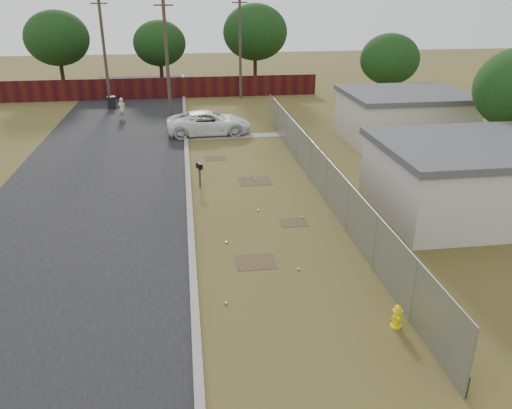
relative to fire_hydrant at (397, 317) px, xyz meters
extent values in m
plane|color=brown|center=(-2.60, 9.19, -0.35)|extent=(120.00, 120.00, 0.00)
cube|color=black|center=(-10.10, 17.19, -0.34)|extent=(9.00, 60.00, 0.02)
cube|color=#99968E|center=(-5.60, 17.19, -0.29)|extent=(0.25, 60.00, 0.12)
cube|color=#99968E|center=(-2.60, 20.69, -0.33)|extent=(6.20, 1.00, 0.03)
cylinder|color=gray|center=(0.50, -2.81, 0.65)|extent=(0.06, 0.06, 2.00)
cylinder|color=gray|center=(0.50, 0.19, 0.65)|extent=(0.06, 0.06, 2.00)
cylinder|color=gray|center=(0.50, 3.19, 0.65)|extent=(0.06, 0.06, 2.00)
cylinder|color=gray|center=(0.50, 6.19, 0.65)|extent=(0.06, 0.06, 2.00)
cylinder|color=gray|center=(0.50, 9.19, 0.65)|extent=(0.06, 0.06, 2.00)
cylinder|color=gray|center=(0.50, 12.19, 0.65)|extent=(0.06, 0.06, 2.00)
cylinder|color=gray|center=(0.50, 15.19, 0.65)|extent=(0.06, 0.06, 2.00)
cylinder|color=gray|center=(0.50, 18.19, 0.65)|extent=(0.06, 0.06, 2.00)
cylinder|color=gray|center=(0.50, 21.19, 0.65)|extent=(0.06, 0.06, 2.00)
cylinder|color=gray|center=(0.50, 24.19, 0.65)|extent=(0.06, 0.06, 2.00)
cylinder|color=gray|center=(0.50, 10.19, 1.65)|extent=(0.04, 26.00, 0.04)
cube|color=gray|center=(0.50, 10.19, 0.65)|extent=(0.01, 26.00, 2.00)
cube|color=black|center=(0.56, 10.19, -0.05)|extent=(0.03, 26.00, 0.60)
cube|color=#3F120D|center=(-8.60, 34.19, 0.55)|extent=(30.00, 0.12, 1.80)
cylinder|color=#473A2F|center=(-6.60, 25.19, 4.15)|extent=(0.24, 0.24, 9.00)
cube|color=#473A2F|center=(-6.60, 25.19, 7.55)|extent=(1.30, 0.10, 0.10)
cylinder|color=#473A2F|center=(-11.60, 31.19, 4.15)|extent=(0.24, 0.24, 9.00)
cube|color=#473A2F|center=(-11.60, 31.19, 7.55)|extent=(1.30, 0.10, 0.10)
cylinder|color=#473A2F|center=(-0.60, 33.19, 4.15)|extent=(0.24, 0.24, 9.00)
cube|color=#473A2F|center=(-0.60, 33.19, 7.55)|extent=(1.30, 0.10, 0.10)
cube|color=#BDB6AB|center=(6.40, 7.19, 1.05)|extent=(8.00, 6.00, 2.80)
cube|color=#48484D|center=(6.40, 7.19, 2.60)|extent=(8.32, 6.24, 0.30)
cube|color=#BDB6AB|center=(7.90, 18.19, 1.05)|extent=(7.00, 6.00, 2.80)
cube|color=#48484D|center=(7.90, 18.19, 2.60)|extent=(7.28, 6.24, 0.30)
cylinder|color=#312116|center=(-16.60, 38.19, 1.30)|extent=(0.36, 0.36, 3.30)
ellipsoid|color=black|center=(-16.60, 38.19, 4.53)|extent=(5.70, 5.70, 4.84)
cylinder|color=#312116|center=(-7.60, 39.19, 1.08)|extent=(0.36, 0.36, 2.86)
ellipsoid|color=black|center=(-7.60, 39.19, 3.88)|extent=(4.94, 4.94, 4.20)
cylinder|color=#312116|center=(1.40, 38.19, 1.41)|extent=(0.36, 0.36, 3.52)
ellipsoid|color=black|center=(1.40, 38.19, 4.85)|extent=(6.08, 6.08, 5.17)
cylinder|color=#312116|center=(10.40, 27.19, 0.97)|extent=(0.36, 0.36, 2.64)
ellipsoid|color=black|center=(10.40, 27.19, 3.55)|extent=(4.56, 4.56, 3.88)
cylinder|color=#FFEC0D|center=(0.00, 0.00, -0.32)|extent=(0.36, 0.36, 0.05)
cylinder|color=#FFEC0D|center=(0.00, 0.00, -0.06)|extent=(0.25, 0.25, 0.51)
cylinder|color=#FFEC0D|center=(0.00, 0.00, 0.19)|extent=(0.33, 0.33, 0.04)
sphere|color=#FFEC0D|center=(0.00, 0.00, 0.26)|extent=(0.24, 0.24, 0.20)
cylinder|color=#FFEC0D|center=(0.00, 0.00, 0.37)|extent=(0.04, 0.04, 0.05)
cylinder|color=#FFEC0D|center=(-0.12, -0.02, 0.00)|extent=(0.11, 0.11, 0.10)
cylinder|color=#FFEC0D|center=(0.12, 0.03, 0.00)|extent=(0.11, 0.11, 0.10)
cylinder|color=#FFEC0D|center=(0.03, -0.11, 0.00)|extent=(0.14, 0.13, 0.12)
cube|color=brown|center=(-5.04, 11.85, 0.15)|extent=(0.11, 0.11, 0.99)
cube|color=black|center=(-5.04, 11.85, 0.68)|extent=(0.33, 0.51, 0.18)
cylinder|color=black|center=(-5.04, 11.85, 0.77)|extent=(0.33, 0.51, 0.18)
cube|color=#B90D18|center=(-4.95, 11.61, 0.68)|extent=(0.03, 0.04, 0.10)
imported|color=white|center=(-4.04, 21.52, 0.42)|extent=(5.60, 2.76, 1.53)
imported|color=beige|center=(-10.15, 26.59, 0.45)|extent=(0.66, 0.51, 1.60)
cube|color=black|center=(-11.40, 30.47, 0.12)|extent=(0.60, 0.60, 0.93)
cube|color=black|center=(-11.40, 30.47, 0.60)|extent=(0.66, 0.66, 0.08)
cylinder|color=black|center=(-11.10, 30.19, -0.25)|extent=(0.05, 0.19, 0.19)
cylinder|color=silver|center=(-2.05, 3.46, -0.31)|extent=(0.12, 0.10, 0.07)
cylinder|color=#A3A3A7|center=(-4.30, 5.76, -0.31)|extent=(0.10, 0.12, 0.07)
cylinder|color=silver|center=(-0.94, 7.59, -0.31)|extent=(0.12, 0.12, 0.07)
cylinder|color=#A3A3A7|center=(-4.66, 1.78, -0.31)|extent=(0.10, 0.12, 0.07)
cylinder|color=silver|center=(-2.23, 12.46, -0.31)|extent=(0.08, 0.10, 0.07)
cylinder|color=#A3A3A7|center=(-2.68, 8.53, -0.31)|extent=(0.11, 0.12, 0.07)
camera|label=1|loc=(-5.57, -10.93, 8.39)|focal=35.00mm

